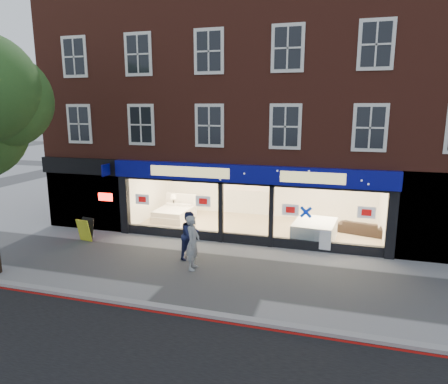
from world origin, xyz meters
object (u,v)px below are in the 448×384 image
at_px(display_bed, 174,213).
at_px(pedestrian_grey, 193,242).
at_px(a_board, 86,230).
at_px(sofa, 361,227).
at_px(mattress_stack, 314,231).
at_px(pedestrian_blue, 190,235).

relative_size(display_bed, pedestrian_grey, 1.07).
bearing_deg(a_board, display_bed, 65.92).
height_order(sofa, a_board, a_board).
xyz_separation_m(sofa, pedestrian_grey, (-5.75, -5.49, 0.57)).
xyz_separation_m(mattress_stack, pedestrian_blue, (-4.28, -3.10, 0.39)).
height_order(display_bed, a_board, display_bed).
xyz_separation_m(mattress_stack, a_board, (-9.23, -2.49, -0.01)).
distance_m(display_bed, sofa, 8.73).
bearing_deg(pedestrian_blue, pedestrian_grey, -136.26).
relative_size(display_bed, a_board, 2.08).
distance_m(sofa, pedestrian_grey, 7.97).
relative_size(mattress_stack, pedestrian_grey, 1.15).
height_order(mattress_stack, pedestrian_blue, pedestrian_blue).
xyz_separation_m(display_bed, pedestrian_blue, (2.55, -4.40, 0.48)).
xyz_separation_m(display_bed, a_board, (-2.40, -3.79, 0.07)).
bearing_deg(mattress_stack, a_board, -164.87).
distance_m(display_bed, pedestrian_blue, 5.10).
bearing_deg(mattress_stack, sofa, 38.10).
height_order(display_bed, mattress_stack, display_bed).
relative_size(pedestrian_grey, pedestrian_blue, 1.07).
height_order(display_bed, sofa, display_bed).
distance_m(mattress_stack, pedestrian_blue, 5.30).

